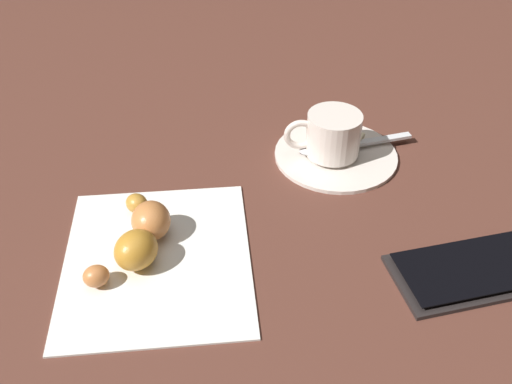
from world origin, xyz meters
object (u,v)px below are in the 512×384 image
teaspoon (338,146)px  cell_phone (469,271)px  napkin (157,258)px  sugar_packet (338,133)px  croissant (140,235)px  espresso_cup (332,134)px  saucer (336,153)px

teaspoon → cell_phone: size_ratio=0.94×
napkin → cell_phone: cell_phone is taller
sugar_packet → napkin: sugar_packet is taller
teaspoon → croissant: croissant is taller
espresso_cup → croissant: 0.24m
espresso_cup → teaspoon: size_ratio=0.61×
croissant → saucer: bearing=16.5°
sugar_packet → croissant: bearing=69.9°
espresso_cup → napkin: espresso_cup is taller
teaspoon → cell_phone: (0.02, -0.21, -0.01)m
espresso_cup → sugar_packet: espresso_cup is taller
cell_phone → sugar_packet: bearing=92.8°
croissant → cell_phone: 0.30m
napkin → teaspoon: bearing=21.2°
sugar_packet → cell_phone: 0.23m
croissant → espresso_cup: bearing=16.9°
espresso_cup → sugar_packet: size_ratio=1.41×
teaspoon → sugar_packet: 0.03m
teaspoon → sugar_packet: size_ratio=2.30×
espresso_cup → teaspoon: 0.02m
napkin → cell_phone: 0.28m
saucer → croissant: 0.25m
saucer → espresso_cup: bearing=-175.2°
teaspoon → sugar_packet: (0.01, 0.02, 0.00)m
saucer → sugar_packet: bearing=59.9°
saucer → croissant: (-0.24, -0.07, 0.02)m
saucer → napkin: size_ratio=0.70×
sugar_packet → napkin: size_ratio=0.30×
croissant → napkin: bearing=-58.3°
espresso_cup → croissant: (-0.23, -0.07, -0.01)m
saucer → napkin: 0.24m
croissant → cell_phone: (0.26, -0.13, -0.02)m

